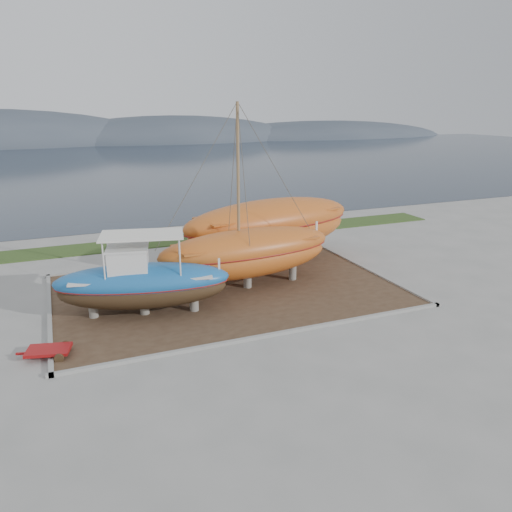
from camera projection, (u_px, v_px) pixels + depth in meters
name	position (u px, v px, depth m)	size (l,w,h in m)	color
ground	(255.00, 318.00, 23.85)	(140.00, 140.00, 0.00)	gray
dirt_patch	(228.00, 290.00, 27.39)	(18.00, 12.00, 0.06)	#422D1E
curb_frame	(228.00, 289.00, 27.38)	(18.60, 12.60, 0.15)	gray
grass_strip	(178.00, 240.00, 37.57)	(44.00, 3.00, 0.08)	#284219
sea	(102.00, 164.00, 85.86)	(260.00, 100.00, 0.04)	#192433
mountain_ridge	(81.00, 143.00, 134.57)	(200.00, 36.00, 20.00)	#333D49
blue_caique	(142.00, 275.00, 23.65)	(8.28, 2.59, 3.99)	#1A60A7
white_dinghy	(127.00, 287.00, 26.07)	(4.02, 1.51, 1.21)	silver
orange_sailboat	(247.00, 199.00, 26.30)	(10.10, 2.98, 9.89)	#B5551B
orange_bare_hull	(270.00, 232.00, 31.60)	(12.12, 3.64, 3.97)	#B5551B
red_trailer	(49.00, 353.00, 20.15)	(2.53, 1.27, 0.36)	#A51213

